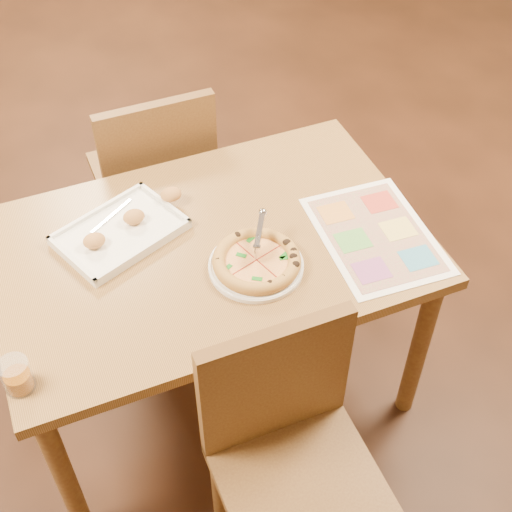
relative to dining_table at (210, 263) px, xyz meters
name	(u,v)px	position (x,y,z in m)	size (l,w,h in m)	color
room	(195,59)	(0.00, 0.00, 0.72)	(7.00, 7.00, 7.00)	#361B0F
dining_table	(210,263)	(0.00, 0.00, 0.00)	(1.30, 0.85, 0.72)	olive
chair_near	(288,434)	(0.00, -0.60, -0.07)	(0.42, 0.42, 0.47)	brown
chair_far	(156,167)	(0.00, 0.60, -0.07)	(0.42, 0.42, 0.47)	brown
plate	(256,266)	(0.10, -0.15, 0.09)	(0.28, 0.28, 0.02)	white
pizza	(257,261)	(0.10, -0.15, 0.11)	(0.26, 0.26, 0.04)	#D09347
pizza_cutter	(259,235)	(0.12, -0.10, 0.17)	(0.09, 0.13, 0.09)	silver
appetizer_tray	(123,230)	(-0.22, 0.14, 0.10)	(0.44, 0.37, 0.06)	white
glass_tumbler	(17,377)	(-0.61, -0.30, 0.13)	(0.08, 0.08, 0.10)	#89470A
menu	(376,235)	(0.49, -0.16, 0.09)	(0.33, 0.46, 0.01)	white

